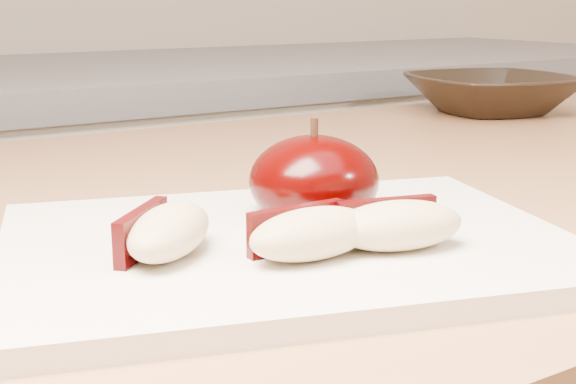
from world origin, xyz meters
TOP-DOWN VIEW (x-y plane):
  - back_cabinet at (0.00, 1.20)m, footprint 2.40×0.62m
  - cutting_board at (-0.09, 0.36)m, footprint 0.36×0.31m
  - apple_half at (-0.05, 0.39)m, footprint 0.09×0.09m
  - apple_wedge_a at (-0.16, 0.36)m, footprint 0.08×0.08m
  - apple_wedge_b at (-0.10, 0.32)m, footprint 0.07×0.04m
  - apple_wedge_c at (-0.06, 0.31)m, footprint 0.08×0.05m
  - bowl at (0.43, 0.70)m, footprint 0.24×0.24m

SIDE VIEW (x-z plane):
  - back_cabinet at x=0.00m, z-range 0.00..0.94m
  - cutting_board at x=-0.09m, z-range 0.90..0.91m
  - bowl at x=0.43m, z-range 0.90..0.95m
  - apple_wedge_a at x=-0.16m, z-range 0.91..0.94m
  - apple_wedge_b at x=-0.10m, z-range 0.91..0.94m
  - apple_wedge_c at x=-0.06m, z-range 0.91..0.94m
  - apple_half at x=-0.05m, z-range 0.90..0.97m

